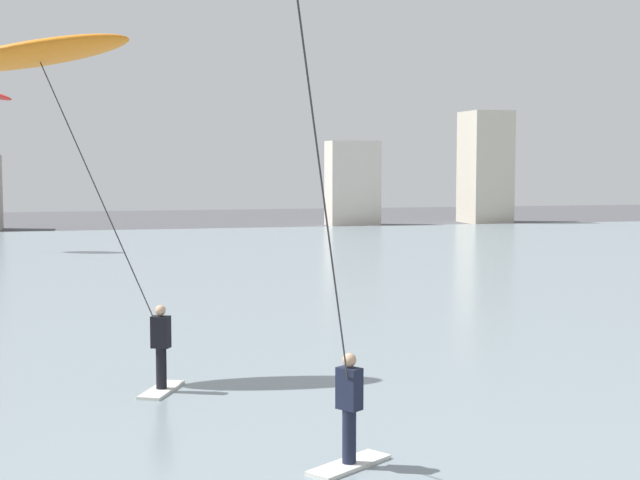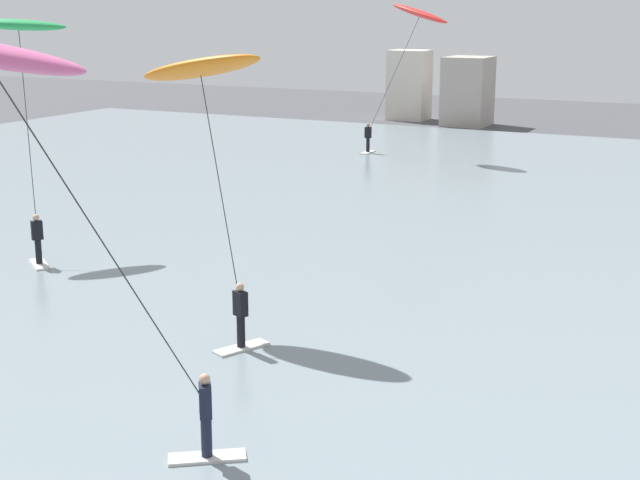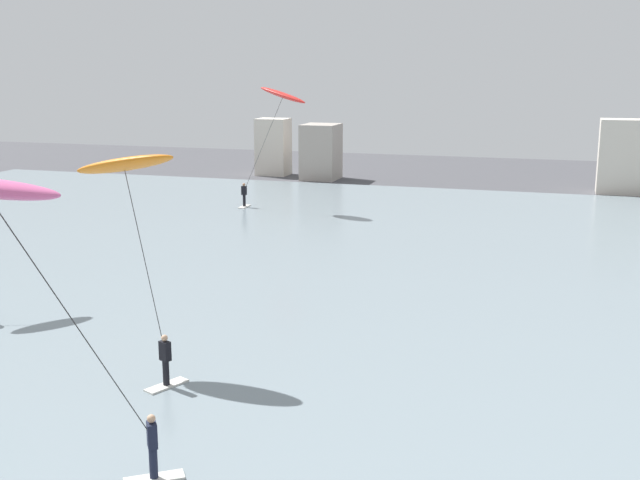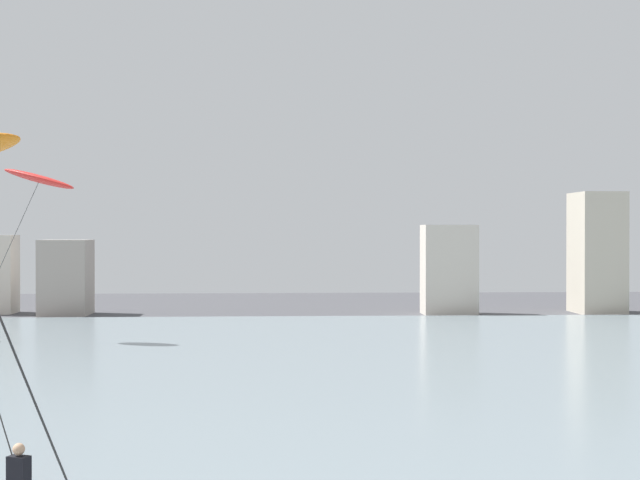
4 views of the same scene
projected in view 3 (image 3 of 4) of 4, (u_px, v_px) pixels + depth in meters
water_bay at (406, 272)px, 37.54m from camera, size 84.00×52.00×0.10m
far_shore_buildings at (538, 150)px, 62.31m from camera, size 41.27×4.68×7.71m
kitesurfer_orange at (127, 179)px, 24.92m from camera, size 4.48×3.28×7.08m
kitesurfer_red at (280, 102)px, 52.16m from camera, size 4.99×2.44×8.30m
kitesurfer_pink at (10, 225)px, 15.15m from camera, size 3.32×5.02×7.80m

